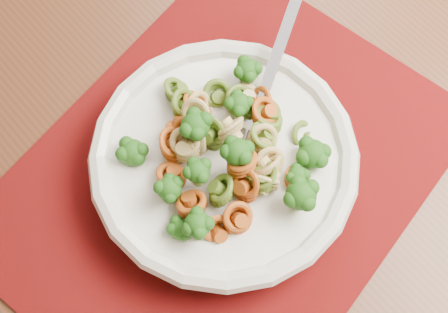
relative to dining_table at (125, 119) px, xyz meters
name	(u,v)px	position (x,y,z in m)	size (l,w,h in m)	color
dining_table	(125,119)	(0.00, 0.00, 0.00)	(1.68, 1.40, 0.70)	#522817
placemat	(223,177)	(0.07, -0.14, 0.09)	(0.44, 0.34, 0.00)	#610D04
pasta_bowl	(224,161)	(0.08, -0.13, 0.12)	(0.25, 0.25, 0.05)	silver
pasta_broccoli_heap	(224,154)	(0.08, -0.13, 0.14)	(0.22, 0.22, 0.06)	tan
fork	(255,118)	(0.12, -0.11, 0.14)	(0.19, 0.02, 0.01)	silver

